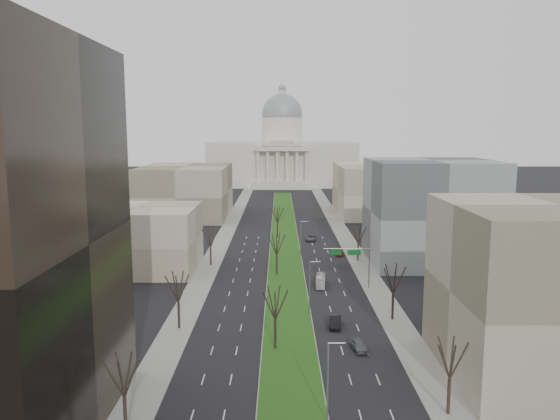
{
  "coord_description": "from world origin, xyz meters",
  "views": [
    {
      "loc": [
        -1.37,
        -34.11,
        31.24
      ],
      "look_at": [
        -1.28,
        106.46,
        10.18
      ],
      "focal_mm": 35.0,
      "sensor_mm": 36.0,
      "label": 1
    }
  ],
  "objects_px": {
    "car_grey_far": "(311,238)",
    "car_black": "(335,322)",
    "car_red": "(339,252)",
    "car_grey_near": "(359,345)",
    "box_van": "(321,281)"
  },
  "relations": [
    {
      "from": "car_grey_near",
      "to": "car_black",
      "type": "relative_size",
      "value": 0.87
    },
    {
      "from": "car_grey_near",
      "to": "car_red",
      "type": "relative_size",
      "value": 0.93
    },
    {
      "from": "car_black",
      "to": "car_grey_far",
      "type": "distance_m",
      "value": 67.44
    },
    {
      "from": "car_grey_near",
      "to": "car_red",
      "type": "distance_m",
      "value": 58.93
    },
    {
      "from": "car_grey_far",
      "to": "car_red",
      "type": "bearing_deg",
      "value": -64.77
    },
    {
      "from": "car_red",
      "to": "car_grey_far",
      "type": "relative_size",
      "value": 0.84
    },
    {
      "from": "car_grey_near",
      "to": "car_grey_far",
      "type": "distance_m",
      "value": 76.78
    },
    {
      "from": "car_black",
      "to": "box_van",
      "type": "relative_size",
      "value": 0.68
    },
    {
      "from": "car_grey_far",
      "to": "car_black",
      "type": "bearing_deg",
      "value": -83.5
    },
    {
      "from": "car_red",
      "to": "car_grey_near",
      "type": "bearing_deg",
      "value": -85.81
    },
    {
      "from": "car_black",
      "to": "car_grey_far",
      "type": "bearing_deg",
      "value": 96.67
    },
    {
      "from": "box_van",
      "to": "car_grey_near",
      "type": "bearing_deg",
      "value": -79.68
    },
    {
      "from": "car_grey_near",
      "to": "box_van",
      "type": "height_order",
      "value": "box_van"
    },
    {
      "from": "car_grey_near",
      "to": "car_grey_far",
      "type": "height_order",
      "value": "car_grey_far"
    },
    {
      "from": "car_red",
      "to": "car_grey_far",
      "type": "distance_m",
      "value": 18.94
    }
  ]
}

